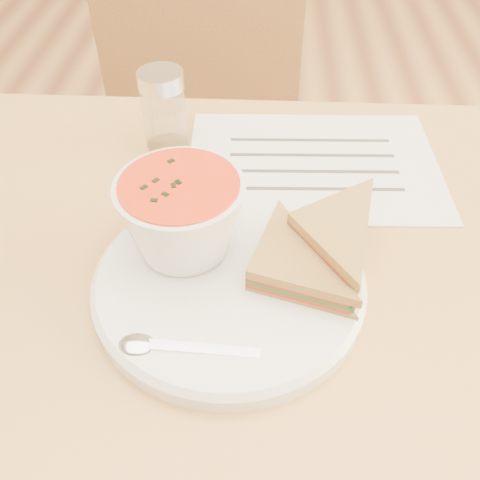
# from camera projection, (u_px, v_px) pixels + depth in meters

# --- Properties ---
(dining_table) EXTENTS (1.00, 0.70, 0.75)m
(dining_table) POSITION_uv_depth(u_px,v_px,m) (221.00, 435.00, 0.82)
(dining_table) COLOR #A37132
(dining_table) RESTS_ON floor
(chair_far) EXTENTS (0.47, 0.47, 0.94)m
(chair_far) POSITION_uv_depth(u_px,v_px,m) (208.00, 181.00, 1.11)
(chair_far) COLOR brown
(chair_far) RESTS_ON floor
(plate) EXTENTS (0.34, 0.34, 0.02)m
(plate) POSITION_uv_depth(u_px,v_px,m) (229.00, 284.00, 0.53)
(plate) COLOR white
(plate) RESTS_ON dining_table
(soup_bowl) EXTENTS (0.14, 0.14, 0.09)m
(soup_bowl) POSITION_uv_depth(u_px,v_px,m) (182.00, 219.00, 0.53)
(soup_bowl) COLOR white
(soup_bowl) RESTS_ON plate
(sandwich_half_a) EXTENTS (0.13, 0.13, 0.03)m
(sandwich_half_a) POSITION_uv_depth(u_px,v_px,m) (245.00, 283.00, 0.50)
(sandwich_half_a) COLOR #BA8941
(sandwich_half_a) RESTS_ON plate
(sandwich_half_b) EXTENTS (0.15, 0.15, 0.03)m
(sandwich_half_b) POSITION_uv_depth(u_px,v_px,m) (287.00, 226.00, 0.54)
(sandwich_half_b) COLOR #BA8941
(sandwich_half_b) RESTS_ON plate
(spoon) EXTENTS (0.17, 0.04, 0.01)m
(spoon) POSITION_uv_depth(u_px,v_px,m) (193.00, 349.00, 0.46)
(spoon) COLOR silver
(spoon) RESTS_ON plate
(paper_menu) EXTENTS (0.33, 0.25, 0.00)m
(paper_menu) POSITION_uv_depth(u_px,v_px,m) (313.00, 164.00, 0.69)
(paper_menu) COLOR white
(paper_menu) RESTS_ON dining_table
(condiment_shaker) EXTENTS (0.06, 0.06, 0.10)m
(condiment_shaker) POSITION_uv_depth(u_px,v_px,m) (164.00, 110.00, 0.69)
(condiment_shaker) COLOR silver
(condiment_shaker) RESTS_ON dining_table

